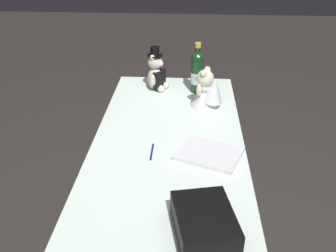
{
  "coord_description": "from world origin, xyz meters",
  "views": [
    {
      "loc": [
        1.58,
        0.09,
        1.77
      ],
      "look_at": [
        0.0,
        0.0,
        0.87
      ],
      "focal_mm": 40.51,
      "sensor_mm": 36.0,
      "label": 1
    }
  ],
  "objects": [
    {
      "name": "reception_table",
      "position": [
        0.0,
        0.0,
        0.38
      ],
      "size": [
        1.69,
        0.75,
        0.77
      ],
      "primitive_type": "cube",
      "color": "white",
      "rests_on": "ground_plane"
    },
    {
      "name": "gift_case_black",
      "position": [
        0.59,
        0.16,
        0.82
      ],
      "size": [
        0.3,
        0.25,
        0.1
      ],
      "color": "black",
      "rests_on": "reception_table"
    },
    {
      "name": "signing_pen",
      "position": [
        0.08,
        -0.07,
        0.77
      ],
      "size": [
        0.14,
        0.01,
        0.01
      ],
      "color": "navy",
      "rests_on": "reception_table"
    },
    {
      "name": "teddy_bear_groom",
      "position": [
        -0.65,
        -0.11,
        0.88
      ],
      "size": [
        0.14,
        0.14,
        0.28
      ],
      "color": "beige",
      "rests_on": "reception_table"
    },
    {
      "name": "teddy_bear_bride",
      "position": [
        -0.42,
        0.2,
        0.87
      ],
      "size": [
        0.18,
        0.22,
        0.23
      ],
      "color": "white",
      "rests_on": "reception_table"
    },
    {
      "name": "guestbook",
      "position": [
        0.09,
        0.2,
        0.78
      ],
      "size": [
        0.31,
        0.35,
        0.02
      ],
      "primitive_type": "cube",
      "rotation": [
        0.0,
        0.0,
        -0.38
      ],
      "color": "white",
      "rests_on": "reception_table"
    },
    {
      "name": "champagne_bottle",
      "position": [
        -0.63,
        0.14,
        0.9
      ],
      "size": [
        0.08,
        0.08,
        0.32
      ],
      "color": "#163F1B",
      "rests_on": "reception_table"
    }
  ]
}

